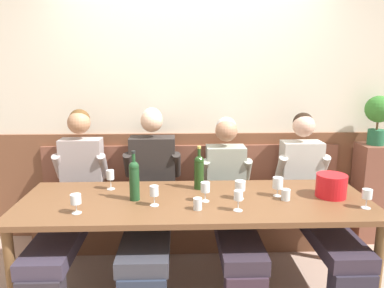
# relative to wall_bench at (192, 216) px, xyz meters

# --- Properties ---
(room_wall_back) EXTENTS (6.80, 0.08, 2.80)m
(room_wall_back) POSITION_rel_wall_bench_xyz_m (0.00, 0.26, 1.12)
(room_wall_back) COLOR beige
(room_wall_back) RESTS_ON ground
(wood_wainscot_panel) EXTENTS (6.80, 0.03, 1.05)m
(wood_wainscot_panel) POSITION_rel_wall_bench_xyz_m (0.00, 0.21, 0.25)
(wood_wainscot_panel) COLOR brown
(wood_wainscot_panel) RESTS_ON ground
(wall_bench) EXTENTS (2.91, 0.42, 0.94)m
(wall_bench) POSITION_rel_wall_bench_xyz_m (0.00, 0.00, 0.00)
(wall_bench) COLOR brown
(wall_bench) RESTS_ON ground
(dining_table) EXTENTS (2.61, 0.87, 0.73)m
(dining_table) POSITION_rel_wall_bench_xyz_m (0.00, -0.74, 0.38)
(dining_table) COLOR brown
(dining_table) RESTS_ON ground
(person_center_right_seat) EXTENTS (0.48, 1.34, 1.32)m
(person_center_right_seat) POSITION_rel_wall_bench_xyz_m (-1.02, -0.39, 0.35)
(person_center_right_seat) COLOR #2C272E
(person_center_right_seat) RESTS_ON ground
(person_right_seat) EXTENTS (0.52, 1.34, 1.33)m
(person_right_seat) POSITION_rel_wall_bench_xyz_m (-0.36, -0.38, 0.35)
(person_right_seat) COLOR #262E40
(person_right_seat) RESTS_ON ground
(person_left_seat) EXTENTS (0.46, 1.34, 1.24)m
(person_left_seat) POSITION_rel_wall_bench_xyz_m (0.32, -0.39, 0.33)
(person_left_seat) COLOR #332430
(person_left_seat) RESTS_ON ground
(person_center_left_seat) EXTENTS (0.48, 1.34, 1.28)m
(person_center_left_seat) POSITION_rel_wall_bench_xyz_m (1.03, -0.39, 0.34)
(person_center_left_seat) COLOR #282431
(person_center_left_seat) RESTS_ON ground
(ice_bucket) EXTENTS (0.23, 0.23, 0.17)m
(ice_bucket) POSITION_rel_wall_bench_xyz_m (1.03, -0.72, 0.54)
(ice_bucket) COLOR red
(ice_bucket) RESTS_ON dining_table
(wine_bottle_clear_water) EXTENTS (0.08, 0.08, 0.35)m
(wine_bottle_clear_water) POSITION_rel_wall_bench_xyz_m (0.04, -0.50, 0.60)
(wine_bottle_clear_water) COLOR #1F3F17
(wine_bottle_clear_water) RESTS_ON dining_table
(wine_bottle_amber_mid) EXTENTS (0.08, 0.08, 0.37)m
(wine_bottle_amber_mid) POSITION_rel_wall_bench_xyz_m (-0.45, -0.73, 0.61)
(wine_bottle_amber_mid) COLOR #1C4423
(wine_bottle_amber_mid) RESTS_ON dining_table
(wine_glass_near_bucket) EXTENTS (0.06, 0.06, 0.16)m
(wine_glass_near_bucket) POSITION_rel_wall_bench_xyz_m (-0.67, -0.49, 0.56)
(wine_glass_near_bucket) COLOR silver
(wine_glass_near_bucket) RESTS_ON dining_table
(wine_glass_left_end) EXTENTS (0.06, 0.06, 0.15)m
(wine_glass_left_end) POSITION_rel_wall_bench_xyz_m (-0.30, -0.85, 0.55)
(wine_glass_left_end) COLOR silver
(wine_glass_left_end) RESTS_ON dining_table
(wine_glass_mid_left) EXTENTS (0.08, 0.08, 0.14)m
(wine_glass_mid_left) POSITION_rel_wall_bench_xyz_m (0.33, -0.74, 0.55)
(wine_glass_mid_left) COLOR silver
(wine_glass_mid_left) RESTS_ON dining_table
(wine_glass_mid_right) EXTENTS (0.07, 0.07, 0.13)m
(wine_glass_mid_right) POSITION_rel_wall_bench_xyz_m (-0.82, -0.97, 0.55)
(wine_glass_mid_right) COLOR silver
(wine_glass_mid_right) RESTS_ON dining_table
(wine_glass_center_rear) EXTENTS (0.07, 0.07, 0.14)m
(wine_glass_center_rear) POSITION_rel_wall_bench_xyz_m (1.19, -0.95, 0.55)
(wine_glass_center_rear) COLOR silver
(wine_glass_center_rear) RESTS_ON dining_table
(wine_glass_right_end) EXTENTS (0.07, 0.07, 0.15)m
(wine_glass_right_end) POSITION_rel_wall_bench_xyz_m (0.07, -0.78, 0.56)
(wine_glass_right_end) COLOR silver
(wine_glass_right_end) RESTS_ON dining_table
(wine_glass_by_bottle) EXTENTS (0.06, 0.06, 0.15)m
(wine_glass_by_bottle) POSITION_rel_wall_bench_xyz_m (0.29, -0.97, 0.56)
(wine_glass_by_bottle) COLOR silver
(wine_glass_by_bottle) RESTS_ON dining_table
(wine_glass_center_front) EXTENTS (0.08, 0.08, 0.15)m
(wine_glass_center_front) POSITION_rel_wall_bench_xyz_m (0.63, -0.69, 0.56)
(wine_glass_center_front) COLOR silver
(wine_glass_center_front) RESTS_ON dining_table
(water_tumbler_center) EXTENTS (0.06, 0.06, 0.08)m
(water_tumbler_center) POSITION_rel_wall_bench_xyz_m (0.01, -0.94, 0.49)
(water_tumbler_center) COLOR silver
(water_tumbler_center) RESTS_ON dining_table
(water_tumbler_right) EXTENTS (0.07, 0.07, 0.08)m
(water_tumbler_right) POSITION_rel_wall_bench_xyz_m (0.67, -0.78, 0.49)
(water_tumbler_right) COLOR silver
(water_tumbler_right) RESTS_ON dining_table
(corner_pedestal) EXTENTS (0.28, 0.28, 0.97)m
(corner_pedestal) POSITION_rel_wall_bench_xyz_m (1.75, 0.03, 0.20)
(corner_pedestal) COLOR brown
(corner_pedestal) RESTS_ON ground
(potted_plant) EXTENTS (0.25, 0.25, 0.47)m
(potted_plant) POSITION_rel_wall_bench_xyz_m (1.75, 0.03, 0.98)
(potted_plant) COLOR #215D3A
(potted_plant) RESTS_ON corner_pedestal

